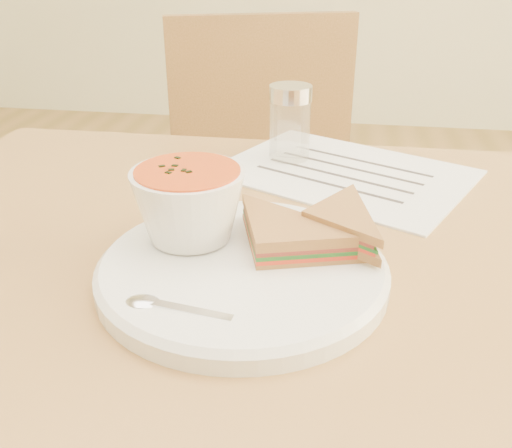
% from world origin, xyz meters
% --- Properties ---
extents(chair_far, '(0.51, 0.51, 0.91)m').
position_xyz_m(chair_far, '(-0.07, 0.51, 0.45)').
color(chair_far, brown).
rests_on(chair_far, floor).
extents(plate, '(0.33, 0.33, 0.02)m').
position_xyz_m(plate, '(-0.03, -0.07, 0.76)').
color(plate, white).
rests_on(plate, dining_table).
extents(soup_bowl, '(0.14, 0.14, 0.08)m').
position_xyz_m(soup_bowl, '(-0.09, -0.04, 0.80)').
color(soup_bowl, white).
rests_on(soup_bowl, plate).
extents(sandwich_half_a, '(0.14, 0.14, 0.03)m').
position_xyz_m(sandwich_half_a, '(-0.01, -0.09, 0.78)').
color(sandwich_half_a, '#A27C39').
rests_on(sandwich_half_a, plate).
extents(sandwich_half_b, '(0.13, 0.13, 0.03)m').
position_xyz_m(sandwich_half_b, '(0.02, -0.03, 0.79)').
color(sandwich_half_b, '#A27C39').
rests_on(sandwich_half_b, plate).
extents(spoon, '(0.16, 0.05, 0.01)m').
position_xyz_m(spoon, '(-0.06, -0.16, 0.77)').
color(spoon, silver).
rests_on(spoon, plate).
extents(paper_menu, '(0.40, 0.36, 0.00)m').
position_xyz_m(paper_menu, '(0.06, 0.22, 0.75)').
color(paper_menu, white).
rests_on(paper_menu, dining_table).
extents(condiment_shaker, '(0.07, 0.07, 0.11)m').
position_xyz_m(condiment_shaker, '(-0.02, 0.26, 0.80)').
color(condiment_shaker, silver).
rests_on(condiment_shaker, dining_table).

